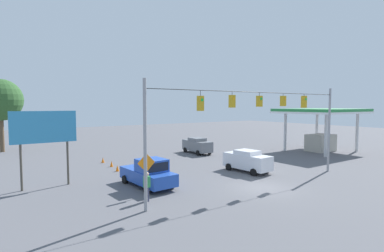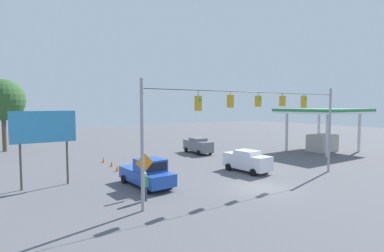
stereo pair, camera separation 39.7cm
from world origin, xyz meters
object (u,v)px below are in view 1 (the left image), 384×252
at_px(sedan_grey_oncoming_far, 197,145).
at_px(traffic_cone_nearest, 153,183).
at_px(traffic_cone_fifth, 112,164).
at_px(pickup_truck_blue_parked_shoulder, 148,173).
at_px(traffic_cone_farthest, 103,160).
at_px(gas_station, 321,120).
at_px(overhead_signal_span, 259,120).
at_px(traffic_cone_fourth, 117,168).
at_px(roadside_billboard, 44,132).
at_px(traffic_cone_second, 139,177).
at_px(work_zone_sign, 146,166).
at_px(tree_horizon_left, 0,100).
at_px(traffic_cone_third, 128,172).
at_px(pedestrian, 147,186).
at_px(sedan_white_crossing_near, 247,160).

xyz_separation_m(sedan_grey_oncoming_far, traffic_cone_nearest, (11.77, 10.78, -0.73)).
bearing_deg(traffic_cone_fifth, pickup_truck_blue_parked_shoulder, 88.64).
height_order(traffic_cone_farthest, gas_station, gas_station).
relative_size(overhead_signal_span, traffic_cone_fourth, 32.66).
bearing_deg(roadside_billboard, traffic_cone_fourth, -160.45).
bearing_deg(traffic_cone_second, work_zone_sign, 72.64).
bearing_deg(traffic_cone_fifth, traffic_cone_second, 89.06).
relative_size(traffic_cone_second, tree_horizon_left, 0.06).
distance_m(traffic_cone_nearest, work_zone_sign, 2.67).
distance_m(traffic_cone_fifth, traffic_cone_farthest, 2.54).
bearing_deg(work_zone_sign, traffic_cone_fourth, -97.24).
distance_m(traffic_cone_fifth, tree_horizon_left, 20.21).
height_order(traffic_cone_second, work_zone_sign, work_zone_sign).
bearing_deg(traffic_cone_third, overhead_signal_span, 126.63).
bearing_deg(pickup_truck_blue_parked_shoulder, traffic_cone_third, -91.56).
height_order(traffic_cone_second, traffic_cone_farthest, same).
height_order(roadside_billboard, pedestrian, roadside_billboard).
relative_size(gas_station, tree_horizon_left, 1.09).
bearing_deg(traffic_cone_third, traffic_cone_farthest, -90.50).
relative_size(sedan_grey_oncoming_far, traffic_cone_second, 8.21).
distance_m(work_zone_sign, tree_horizon_left, 28.97).
bearing_deg(tree_horizon_left, traffic_cone_third, 111.09).
bearing_deg(pedestrian, tree_horizon_left, -77.20).
bearing_deg(overhead_signal_span, tree_horizon_left, -63.89).
relative_size(traffic_cone_nearest, work_zone_sign, 0.20).
bearing_deg(traffic_cone_farthest, traffic_cone_nearest, 90.01).
xyz_separation_m(traffic_cone_fourth, traffic_cone_farthest, (-0.23, -4.83, 0.00)).
bearing_deg(overhead_signal_span, roadside_billboard, -33.58).
xyz_separation_m(roadside_billboard, tree_horizon_left, (1.86, -21.75, 2.57)).
height_order(pickup_truck_blue_parked_shoulder, traffic_cone_third, pickup_truck_blue_parked_shoulder).
distance_m(pickup_truck_blue_parked_shoulder, tree_horizon_left, 27.65).
bearing_deg(traffic_cone_third, work_zone_sign, 78.87).
relative_size(traffic_cone_farthest, roadside_billboard, 0.10).
bearing_deg(traffic_cone_third, traffic_cone_fourth, -85.08).
height_order(sedan_white_crossing_near, traffic_cone_second, sedan_white_crossing_near).
relative_size(work_zone_sign, tree_horizon_left, 0.30).
relative_size(sedan_grey_oncoming_far, traffic_cone_third, 8.21).
bearing_deg(traffic_cone_farthest, sedan_grey_oncoming_far, 177.06).
bearing_deg(traffic_cone_farthest, overhead_signal_span, 112.61).
xyz_separation_m(pickup_truck_blue_parked_shoulder, traffic_cone_nearest, (-0.18, 0.30, -0.69)).
distance_m(sedan_white_crossing_near, roadside_billboard, 16.90).
height_order(traffic_cone_nearest, work_zone_sign, work_zone_sign).
bearing_deg(pedestrian, traffic_cone_farthest, -97.29).
relative_size(traffic_cone_nearest, traffic_cone_fourth, 1.00).
relative_size(traffic_cone_second, work_zone_sign, 0.20).
height_order(traffic_cone_fourth, pedestrian, pedestrian).
height_order(sedan_grey_oncoming_far, work_zone_sign, work_zone_sign).
relative_size(traffic_cone_fourth, traffic_cone_fifth, 1.00).
distance_m(traffic_cone_third, traffic_cone_farthest, 6.84).
bearing_deg(work_zone_sign, traffic_cone_fifth, -97.08).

